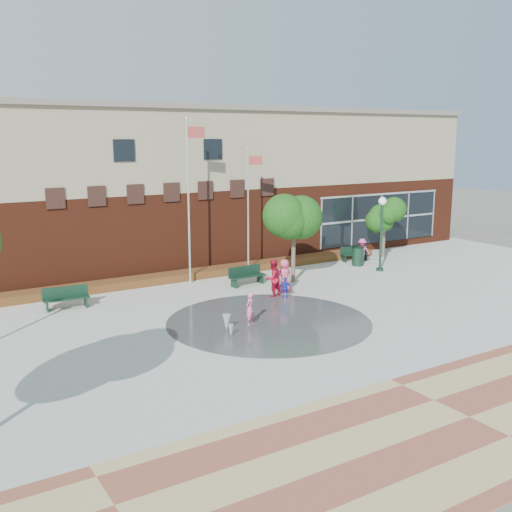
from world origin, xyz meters
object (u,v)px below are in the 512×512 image
flagpole_left (189,193)px  flagpole_right (249,205)px  bench_left (67,302)px  trash_can (358,256)px  child_splash (250,309)px

flagpole_left → flagpole_right: bearing=11.0°
bench_left → trash_can: trash_can is taller
flagpole_left → bench_left: size_ratio=4.16×
flagpole_left → flagpole_right: (3.58, 0.12, -0.85)m
flagpole_left → bench_left: 8.10m
child_splash → flagpole_right: bearing=-156.9°
trash_can → child_splash: child_splash is taller
trash_can → child_splash: size_ratio=0.85×
flagpole_right → child_splash: bearing=-102.9°
trash_can → child_splash: (-11.21, -6.26, 0.09)m
bench_left → child_splash: (5.69, -6.20, 0.37)m
flagpole_left → flagpole_right: 3.68m
flagpole_right → bench_left: 10.95m
flagpole_left → trash_can: flagpole_left is taller
flagpole_left → bench_left: (-6.70, -1.32, -4.37)m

